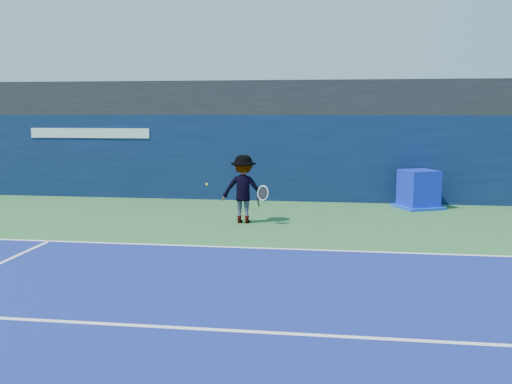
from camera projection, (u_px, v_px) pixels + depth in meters
The scene contains 8 objects.
ground at pixel (228, 288), 10.24m from camera, with size 80.00×80.00×0.00m, color #2F6932.
baseline at pixel (252, 248), 13.18m from camera, with size 24.00×0.10×0.01m, color white.
service_line at pixel (202, 329), 8.27m from camera, with size 24.00×0.10×0.01m, color white.
stadium_band at pixel (286, 98), 21.00m from camera, with size 36.00×3.00×1.20m, color black.
back_wall_assembly at pixel (283, 157), 20.32m from camera, with size 36.00×1.03×3.00m.
equipment_cart at pixel (419, 191), 18.58m from camera, with size 1.72×1.72×1.24m.
tennis_player at pixel (244, 189), 16.09m from camera, with size 1.39×0.77×1.92m.
tennis_ball at pixel (207, 184), 15.96m from camera, with size 0.07×0.07×0.07m.
Camera 1 is at (1.87, -9.72, 3.15)m, focal length 40.00 mm.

